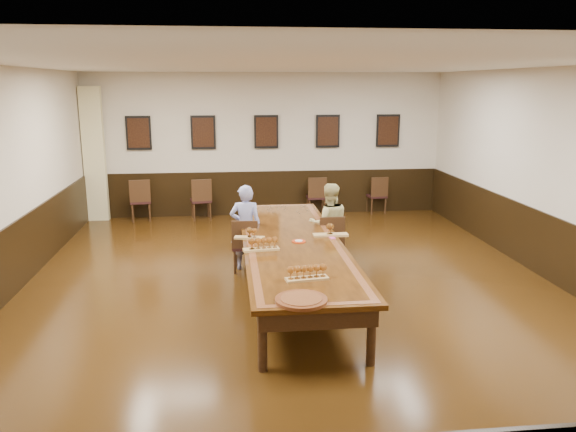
{
  "coord_description": "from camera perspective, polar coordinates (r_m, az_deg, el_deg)",
  "views": [
    {
      "loc": [
        -0.91,
        -7.69,
        2.95
      ],
      "look_at": [
        0.0,
        0.5,
        1.0
      ],
      "focal_mm": 35.0,
      "sensor_mm": 36.0,
      "label": 1
    }
  ],
  "objects": [
    {
      "name": "wall_right",
      "position": [
        9.23,
        26.02,
        3.55
      ],
      "size": [
        0.02,
        10.0,
        3.2
      ],
      "primitive_type": "cube",
      "color": "beige",
      "rests_on": "floor"
    },
    {
      "name": "posters",
      "position": [
        12.71,
        -2.23,
        8.55
      ],
      "size": [
        6.14,
        0.04,
        0.74
      ],
      "color": "black",
      "rests_on": "wall_back"
    },
    {
      "name": "wainscoting",
      "position": [
        8.12,
        0.39,
        -4.24
      ],
      "size": [
        8.0,
        10.0,
        1.0
      ],
      "color": "black",
      "rests_on": "floor"
    },
    {
      "name": "carved_platter",
      "position": [
        5.86,
        1.35,
        -8.51
      ],
      "size": [
        0.63,
        0.63,
        0.04
      ],
      "color": "#4E220F",
      "rests_on": "conference_table"
    },
    {
      "name": "flight_a",
      "position": [
        8.17,
        -3.88,
        -1.8
      ],
      "size": [
        0.45,
        0.22,
        0.16
      ],
      "color": "#AC8248",
      "rests_on": "conference_table"
    },
    {
      "name": "spare_chair_b",
      "position": [
        12.57,
        -8.85,
        1.74
      ],
      "size": [
        0.51,
        0.54,
        0.93
      ],
      "primitive_type": null,
      "rotation": [
        0.0,
        0.0,
        3.31
      ],
      "color": "black",
      "rests_on": "floor"
    },
    {
      "name": "chair_woman",
      "position": [
        9.24,
        4.26,
        -2.5
      ],
      "size": [
        0.42,
        0.45,
        0.88
      ],
      "primitive_type": null,
      "rotation": [
        0.0,
        0.0,
        3.15
      ],
      "color": "black",
      "rests_on": "floor"
    },
    {
      "name": "floor",
      "position": [
        8.29,
        0.38,
        -7.6
      ],
      "size": [
        8.0,
        10.0,
        0.02
      ],
      "primitive_type": "cube",
      "color": "black",
      "rests_on": "ground"
    },
    {
      "name": "flight_c",
      "position": [
        7.58,
        -2.7,
        -2.91
      ],
      "size": [
        0.5,
        0.2,
        0.18
      ],
      "color": "#AC8248",
      "rests_on": "conference_table"
    },
    {
      "name": "curtain",
      "position": [
        12.92,
        -19.09,
        5.91
      ],
      "size": [
        0.45,
        0.18,
        2.9
      ],
      "primitive_type": "cube",
      "color": "beige",
      "rests_on": "floor"
    },
    {
      "name": "ceiling",
      "position": [
        7.75,
        0.42,
        15.23
      ],
      "size": [
        8.0,
        10.0,
        0.02
      ],
      "primitive_type": "cube",
      "color": "white",
      "rests_on": "floor"
    },
    {
      "name": "wall_back",
      "position": [
        12.81,
        -2.24,
        7.24
      ],
      "size": [
        8.0,
        0.02,
        3.2
      ],
      "primitive_type": "cube",
      "color": "beige",
      "rests_on": "floor"
    },
    {
      "name": "wall_front",
      "position": [
        3.14,
        11.41,
        -12.4
      ],
      "size": [
        8.0,
        0.02,
        3.2
      ],
      "primitive_type": "cube",
      "color": "beige",
      "rests_on": "floor"
    },
    {
      "name": "red_plate_grp",
      "position": [
        7.99,
        1.1,
        -2.6
      ],
      "size": [
        0.2,
        0.2,
        0.03
      ],
      "color": "red",
      "rests_on": "conference_table"
    },
    {
      "name": "flight_b",
      "position": [
        8.31,
        4.33,
        -1.45
      ],
      "size": [
        0.52,
        0.16,
        0.19
      ],
      "color": "#AC8248",
      "rests_on": "conference_table"
    },
    {
      "name": "person_woman",
      "position": [
        9.27,
        4.18,
        -0.87
      ],
      "size": [
        0.69,
        0.54,
        1.37
      ],
      "primitive_type": "imported",
      "rotation": [
        0.0,
        0.0,
        3.15
      ],
      "color": "#CEC481",
      "rests_on": "floor"
    },
    {
      "name": "chair_man",
      "position": [
        9.03,
        -4.32,
        -2.91
      ],
      "size": [
        0.45,
        0.48,
        0.87
      ],
      "primitive_type": null,
      "rotation": [
        0.0,
        0.0,
        3.05
      ],
      "color": "black",
      "rests_on": "floor"
    },
    {
      "name": "flight_d",
      "position": [
        6.45,
        1.94,
        -5.82
      ],
      "size": [
        0.51,
        0.22,
        0.18
      ],
      "color": "#AC8248",
      "rests_on": "conference_table"
    },
    {
      "name": "conference_table",
      "position": [
        8.09,
        0.39,
        -3.49
      ],
      "size": [
        1.4,
        5.0,
        0.76
      ],
      "color": "#311908",
      "rests_on": "floor"
    },
    {
      "name": "pink_phone",
      "position": [
        8.22,
        4.48,
        -2.21
      ],
      "size": [
        0.09,
        0.15,
        0.01
      ],
      "primitive_type": "cube",
      "rotation": [
        0.0,
        0.0,
        0.13
      ],
      "color": "#DA489D",
      "rests_on": "conference_table"
    },
    {
      "name": "spare_chair_c",
      "position": [
        12.88,
        2.87,
        2.08
      ],
      "size": [
        0.43,
        0.46,
        0.9
      ],
      "primitive_type": null,
      "rotation": [
        0.0,
        0.0,
        3.13
      ],
      "color": "black",
      "rests_on": "floor"
    },
    {
      "name": "spare_chair_a",
      "position": [
        12.73,
        -14.75,
        1.62
      ],
      "size": [
        0.5,
        0.53,
        0.94
      ],
      "primitive_type": null,
      "rotation": [
        0.0,
        0.0,
        3.27
      ],
      "color": "black",
      "rests_on": "floor"
    },
    {
      "name": "person_man",
      "position": [
        9.05,
        -4.32,
        -1.16
      ],
      "size": [
        0.54,
        0.38,
        1.39
      ],
      "primitive_type": "imported",
      "rotation": [
        0.0,
        0.0,
        3.05
      ],
      "color": "#4B57BD",
      "rests_on": "floor"
    },
    {
      "name": "spare_chair_d",
      "position": [
        13.23,
        8.97,
        2.17
      ],
      "size": [
        0.44,
        0.48,
        0.87
      ],
      "primitive_type": null,
      "rotation": [
        0.0,
        0.0,
        3.23
      ],
      "color": "black",
      "rests_on": "floor"
    }
  ]
}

